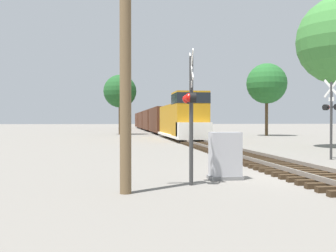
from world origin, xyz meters
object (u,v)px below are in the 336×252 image
Objects in this scene: relay_cabinet at (225,156)px; tree_deep_background at (120,91)px; tree_mid_background at (267,84)px; utility_pole at (125,39)px; crossing_signal_far at (332,111)px; freight_train at (153,120)px; crossing_signal_near at (190,105)px.

tree_deep_background is at bearing 94.01° from relay_cabinet.
utility_pole is at bearing -116.76° from tree_mid_background.
tree_deep_background is (0.37, 44.15, 1.87)m from utility_pole.
relay_cabinet is (-7.03, -5.62, -1.62)m from crossing_signal_far.
freight_train is 57.48m from crossing_signal_near.
tree_deep_background is at bearing 158.79° from tree_mid_background.
freight_train is 48.03× the size of relay_cabinet.
utility_pole is 0.96× the size of tree_deep_background.
freight_train is at bearing 83.76° from utility_pole.
utility_pole reaches higher than relay_cabinet.
crossing_signal_near is at bearing 29.07° from utility_pole.
tree_deep_background reaches higher than relay_cabinet.
utility_pole is at bearing 108.44° from crossing_signal_far.
freight_train is at bearing 67.10° from tree_deep_background.
tree_mid_background reaches higher than utility_pole.
freight_train is 18.53× the size of crossing_signal_near.
tree_mid_background is (15.36, 34.94, 5.82)m from relay_cabinet.
freight_train is 58.78m from utility_pole.
utility_pole reaches higher than freight_train.
tree_deep_background is at bearing -173.72° from crossing_signal_near.
tree_deep_background is at bearing -112.90° from freight_train.
crossing_signal_far is at bearing 132.51° from crossing_signal_near.
tree_mid_background is at bearing -34.16° from crossing_signal_far.
crossing_signal_near is at bearing 110.04° from crossing_signal_far.
tree_mid_background is at bearing -21.21° from tree_deep_background.
utility_pole is 41.56m from tree_mid_background.
utility_pole is (-1.96, -1.09, 1.70)m from crossing_signal_near.
crossing_signal_near is 1.01× the size of crossing_signal_far.
tree_mid_background is at bearing 63.24° from utility_pole.
crossing_signal_far is (3.96, -50.67, 0.42)m from freight_train.
freight_train is at bearing -13.83° from crossing_signal_far.
relay_cabinet is at bearing 32.40° from utility_pole.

